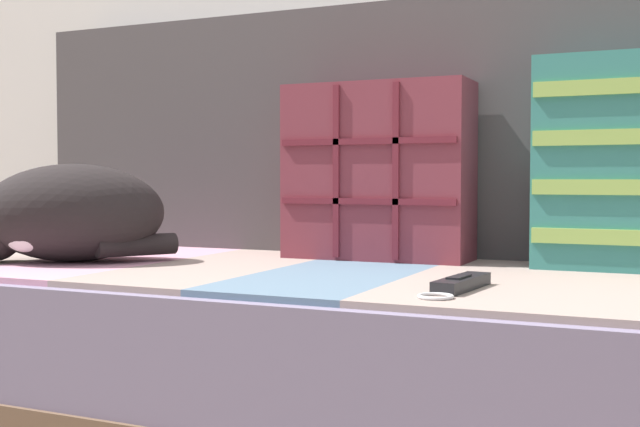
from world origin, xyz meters
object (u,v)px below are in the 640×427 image
Objects in this scene: throw_pillow_quilted at (378,172)px; game_remote_near at (460,284)px; sleeping_cat at (66,215)px; couch at (354,370)px.

throw_pillow_quilted is 0.48m from game_remote_near.
throw_pillow_quilted is 0.92× the size of sleeping_cat.
sleeping_cat is 1.98× the size of game_remote_near.
throw_pillow_quilted is (-0.02, 0.18, 0.36)m from couch.
couch is 0.40m from throw_pillow_quilted.
throw_pillow_quilted is at bearing 29.72° from sleeping_cat.
throw_pillow_quilted reaches higher than couch.
couch is at bearing 140.89° from game_remote_near.
throw_pillow_quilted is at bearing 125.19° from game_remote_near.
game_remote_near is at bearing -39.11° from couch.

